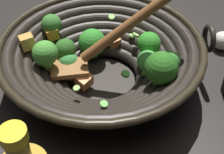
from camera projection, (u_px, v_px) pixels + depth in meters
name	position (u px, v px, depth m)	size (l,w,h in m)	color
ground_plane	(102.00, 84.00, 0.68)	(4.00, 4.00, 0.00)	black
wok	(101.00, 58.00, 0.63)	(0.38, 0.42, 0.22)	black
garlic_bulb	(222.00, 41.00, 0.75)	(0.04, 0.04, 0.04)	silver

